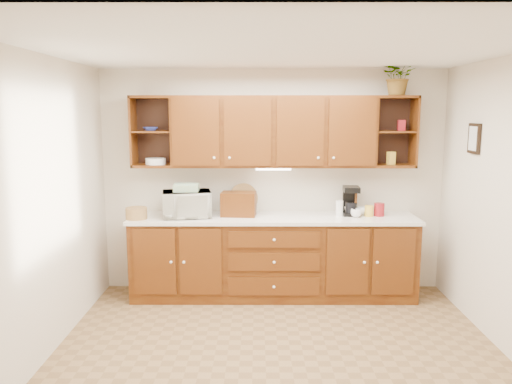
{
  "coord_description": "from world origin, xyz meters",
  "views": [
    {
      "loc": [
        -0.18,
        -4.09,
        2.12
      ],
      "look_at": [
        -0.2,
        1.15,
        1.27
      ],
      "focal_mm": 35.0,
      "sensor_mm": 36.0,
      "label": 1
    }
  ],
  "objects_px": {
    "microwave": "(187,204)",
    "coffee_maker": "(351,201)",
    "bread_box": "(239,204)",
    "potted_plant": "(399,76)"
  },
  "relations": [
    {
      "from": "bread_box",
      "to": "coffee_maker",
      "type": "bearing_deg",
      "value": 7.86
    },
    {
      "from": "microwave",
      "to": "coffee_maker",
      "type": "height_order",
      "value": "coffee_maker"
    },
    {
      "from": "microwave",
      "to": "coffee_maker",
      "type": "distance_m",
      "value": 1.87
    },
    {
      "from": "microwave",
      "to": "potted_plant",
      "type": "distance_m",
      "value": 2.74
    },
    {
      "from": "bread_box",
      "to": "coffee_maker",
      "type": "distance_m",
      "value": 1.29
    },
    {
      "from": "coffee_maker",
      "to": "potted_plant",
      "type": "bearing_deg",
      "value": 0.77
    },
    {
      "from": "coffee_maker",
      "to": "potted_plant",
      "type": "height_order",
      "value": "potted_plant"
    },
    {
      "from": "microwave",
      "to": "coffee_maker",
      "type": "bearing_deg",
      "value": -6.55
    },
    {
      "from": "bread_box",
      "to": "potted_plant",
      "type": "relative_size",
      "value": 0.93
    },
    {
      "from": "bread_box",
      "to": "microwave",
      "type": "bearing_deg",
      "value": -168.69
    }
  ]
}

